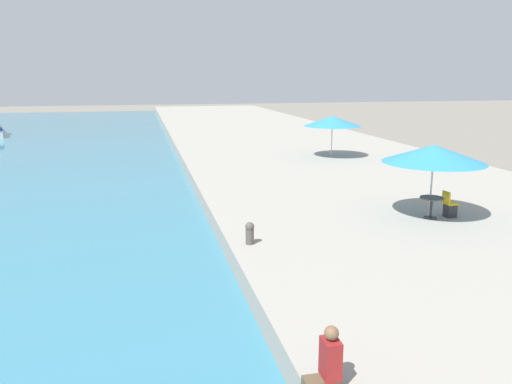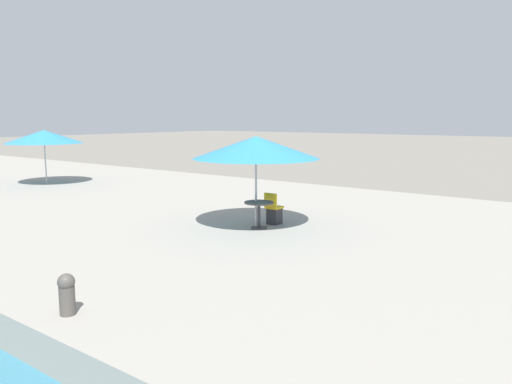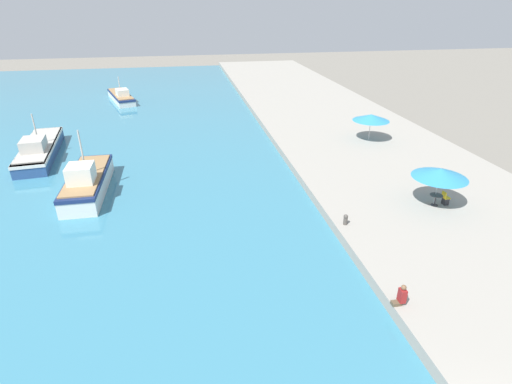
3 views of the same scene
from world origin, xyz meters
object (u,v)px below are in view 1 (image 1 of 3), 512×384
at_px(cafe_umbrella_pink, 434,154).
at_px(cafe_chair_left, 450,208).
at_px(person_at_quay, 328,360).
at_px(mooring_bollard, 250,232).
at_px(cafe_table, 431,203).
at_px(cafe_umbrella_white, 332,121).

bearing_deg(cafe_umbrella_pink, cafe_chair_left, -8.01).
height_order(person_at_quay, mooring_bollard, person_at_quay).
relative_size(cafe_umbrella_pink, cafe_chair_left, 3.75).
relative_size(cafe_table, mooring_bollard, 1.22).
relative_size(cafe_umbrella_white, cafe_table, 4.21).
relative_size(cafe_umbrella_white, cafe_chair_left, 3.70).
bearing_deg(cafe_table, person_at_quay, -130.08).
bearing_deg(cafe_umbrella_white, cafe_umbrella_pink, -96.76).
distance_m(cafe_umbrella_pink, mooring_bollard, 6.99).
xyz_separation_m(cafe_table, mooring_bollard, (-6.59, -1.23, -0.18)).
xyz_separation_m(cafe_umbrella_pink, mooring_bollard, (-6.60, -1.33, -1.86)).
relative_size(cafe_umbrella_pink, cafe_umbrella_white, 1.01).
height_order(cafe_umbrella_white, cafe_chair_left, cafe_umbrella_white).
bearing_deg(mooring_bollard, cafe_table, 10.54).
distance_m(cafe_umbrella_white, cafe_chair_left, 13.39).
distance_m(cafe_chair_left, mooring_bollard, 7.41).
relative_size(cafe_table, cafe_chair_left, 0.88).
bearing_deg(cafe_chair_left, person_at_quay, -43.63).
relative_size(cafe_umbrella_pink, cafe_table, 4.26).
distance_m(person_at_quay, mooring_bollard, 6.92).
bearing_deg(mooring_bollard, person_at_quay, -92.19).
distance_m(cafe_umbrella_white, mooring_bollard, 16.71).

